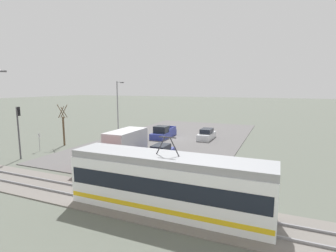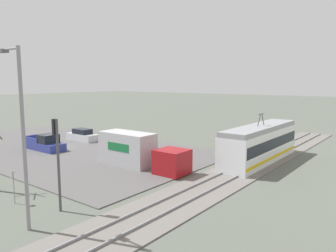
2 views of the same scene
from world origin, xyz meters
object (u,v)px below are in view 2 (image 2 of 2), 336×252
Objects in this scene: box_truck at (137,151)px; sedan_car_1 at (142,150)px; street_lamp_mid_block at (21,128)px; light_rail_tram at (260,144)px; pickup_truck at (45,144)px; no_parking_sign at (14,184)px; traffic_light_pole at (57,152)px; sedan_car_0 at (82,136)px.

box_truck reaches higher than sedan_car_1.
street_lamp_mid_block is at bearing 17.34° from box_truck.
pickup_truck is (9.83, -21.30, -1.00)m from light_rail_tram.
pickup_truck is 11.67m from sedan_car_1.
light_rail_tram is at bearing 158.23° from no_parking_sign.
no_parking_sign is at bearing -170.47° from sedan_car_1.
pickup_truck is at bearing -127.97° from no_parking_sign.
box_truck is (8.78, -7.97, -0.30)m from light_rail_tram.
traffic_light_pole reaches higher than pickup_truck.
street_lamp_mid_block is 5.95m from no_parking_sign.
pickup_truck is 1.21× the size of sedan_car_0.
sedan_car_1 is (5.30, -10.55, -1.08)m from light_rail_tram.
box_truck is 4.25× the size of no_parking_sign.
street_lamp_mid_block is at bearing 17.14° from traffic_light_pole.
sedan_car_0 is 2.15× the size of no_parking_sign.
no_parking_sign is (20.17, -8.06, -0.45)m from light_rail_tram.
sedan_car_0 reaches higher than sedan_car_1.
sedan_car_0 is at bearing -81.23° from light_rail_tram.
sedan_car_1 is at bearing 112.84° from pickup_truck.
no_parking_sign is at bearing -0.42° from box_truck.
pickup_truck is 21.46m from street_lamp_mid_block.
no_parking_sign is (11.39, -0.08, -0.15)m from box_truck.
no_parking_sign is (1.07, -3.32, -2.28)m from traffic_light_pole.
light_rail_tram reaches higher than sedan_car_0.
light_rail_tram is 21.73m from no_parking_sign.
pickup_truck is 19.19m from traffic_light_pole.
pickup_truck is at bearing -85.49° from box_truck.
pickup_truck reaches higher than sedan_car_1.
traffic_light_pole reaches higher than box_truck.
sedan_car_1 is 15.26m from traffic_light_pole.
sedan_car_1 is (-4.53, 10.75, -0.08)m from pickup_truck.
light_rail_tram is 23.48m from pickup_truck.
light_rail_tram is 2.95× the size of sedan_car_1.
box_truck is 1.64× the size of pickup_truck.
light_rail_tram is 22.27m from street_lamp_mid_block.
pickup_truck is 6.48m from sedan_car_0.
light_rail_tram is at bearing 166.07° from traffic_light_pole.
street_lamp_mid_block is (2.51, 0.77, 1.79)m from traffic_light_pole.
box_truck is 13.39m from pickup_truck.
sedan_car_1 is (1.80, 12.18, -0.02)m from sedan_car_0.
traffic_light_pole is 4.16m from no_parking_sign.
box_truck is 11.03m from traffic_light_pole.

